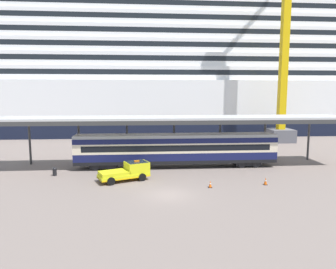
% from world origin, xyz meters
% --- Properties ---
extents(ground_plane, '(400.00, 400.00, 0.00)m').
position_xyz_m(ground_plane, '(0.00, 0.00, 0.00)').
color(ground_plane, '#73655E').
extents(cruise_ship, '(156.33, 30.71, 40.42)m').
position_xyz_m(cruise_ship, '(18.24, 51.25, 13.99)').
color(cruise_ship, black).
rests_on(cruise_ship, ground).
extents(platform_canopy, '(43.24, 5.64, 6.22)m').
position_xyz_m(platform_canopy, '(1.82, 10.97, 5.92)').
color(platform_canopy, '#BBBBBB').
rests_on(platform_canopy, ground).
extents(train_carriage, '(24.52, 2.81, 4.11)m').
position_xyz_m(train_carriage, '(1.82, 10.52, 2.31)').
color(train_carriage, black).
rests_on(train_carriage, ground).
extents(service_truck, '(5.58, 3.87, 2.02)m').
position_xyz_m(service_truck, '(-3.80, 5.12, 0.99)').
color(service_truck, yellow).
rests_on(service_truck, ground).
extents(traffic_cone_near, '(0.36, 0.36, 0.69)m').
position_xyz_m(traffic_cone_near, '(4.22, 1.86, 0.34)').
color(traffic_cone_near, black).
rests_on(traffic_cone_near, ground).
extents(traffic_cone_mid, '(0.36, 0.36, 0.75)m').
position_xyz_m(traffic_cone_mid, '(9.92, 2.33, 0.37)').
color(traffic_cone_mid, black).
rests_on(traffic_cone_mid, ground).
extents(dockside_crane, '(17.05, 4.40, 59.94)m').
position_xyz_m(dockside_crane, '(24.37, 29.30, 19.67)').
color(dockside_crane, '#595960').
rests_on(dockside_crane, ground).
extents(quay_bollard, '(0.48, 0.48, 0.96)m').
position_xyz_m(quay_bollard, '(-12.06, 7.53, 0.52)').
color(quay_bollard, black).
rests_on(quay_bollard, ground).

